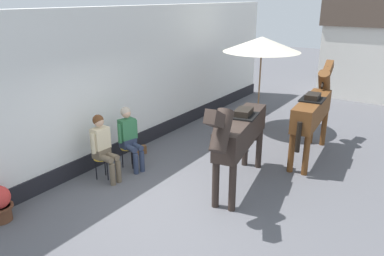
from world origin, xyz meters
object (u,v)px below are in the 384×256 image
Objects in this scene: seated_visitor_near at (103,145)px; satchel_bag at (140,150)px; saddled_horse_near at (239,133)px; cafe_parasol at (262,45)px; spare_stool_white at (234,134)px; saddled_horse_far at (313,109)px; seated_visitor_far at (129,135)px.

seated_visitor_near reaches higher than satchel_bag.
satchel_bag is (-2.72, 0.21, -1.06)m from saddled_horse_near.
saddled_horse_near is 3.92m from cafe_parasol.
seated_visitor_near is 4.96× the size of satchel_bag.
seated_visitor_near is 0.54× the size of cafe_parasol.
spare_stool_white is at bearing 120.18° from saddled_horse_near.
saddled_horse_near is 2.48m from saddled_horse_far.
spare_stool_white is (1.39, 2.19, -0.38)m from seated_visitor_far.
saddled_horse_near is 2.10m from spare_stool_white.
cafe_parasol reaches higher than seated_visitor_far.
saddled_horse_near is at bearing 11.89° from seated_visitor_far.
cafe_parasol is (-1.18, 3.54, 1.20)m from saddled_horse_near.
spare_stool_white is at bearing 57.51° from seated_visitor_far.
spare_stool_white is (-0.98, 1.69, -0.76)m from saddled_horse_near.
saddled_horse_far is 10.70× the size of satchel_bag.
spare_stool_white is at bearing -157.30° from saddled_horse_far.
cafe_parasol is 4.31m from satchel_bag.
saddled_horse_far is at bearing 22.70° from spare_stool_white.
spare_stool_white is (0.20, -1.85, -1.96)m from cafe_parasol.
cafe_parasol is 9.21× the size of satchel_bag.
saddled_horse_far is 4.17m from satchel_bag.
saddled_horse_near is (2.38, 0.50, 0.38)m from seated_visitor_far.
seated_visitor_near is 3.02× the size of spare_stool_white.
cafe_parasol is at bearing 75.14° from seated_visitor_near.
satchel_bag is (-1.54, -3.33, -2.26)m from cafe_parasol.
saddled_horse_far is at bearing -27.29° from satchel_bag.
seated_visitor_near is 2.75m from saddled_horse_near.
seated_visitor_near is at bearing -153.75° from saddled_horse_near.
satchel_bag is (-0.34, 0.71, -0.68)m from seated_visitor_far.
seated_visitor_far is 4.50m from cafe_parasol.
saddled_horse_near is 6.46× the size of spare_stool_white.
seated_visitor_far is 0.46× the size of saddled_horse_far.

